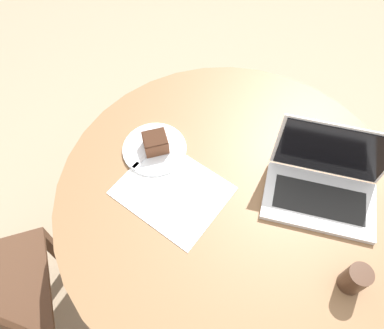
{
  "coord_description": "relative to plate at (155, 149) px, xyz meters",
  "views": [
    {
      "loc": [
        -0.32,
        0.46,
        1.8
      ],
      "look_at": [
        0.15,
        0.04,
        0.77
      ],
      "focal_mm": 35.0,
      "sensor_mm": 36.0,
      "label": 1
    }
  ],
  "objects": [
    {
      "name": "cake_slice",
      "position": [
        -0.0,
        -0.01,
        0.04
      ],
      "size": [
        0.1,
        0.1,
        0.06
      ],
      "rotation": [
        0.0,
        0.0,
        1.11
      ],
      "color": "brown",
      "rests_on": "plate"
    },
    {
      "name": "fork",
      "position": [
        -0.0,
        0.04,
        0.01
      ],
      "size": [
        0.05,
        0.17,
        0.0
      ],
      "rotation": [
        0.0,
        0.0,
        8.01
      ],
      "color": "silver",
      "rests_on": "plate"
    },
    {
      "name": "laptop",
      "position": [
        -0.48,
        -0.28,
        0.04
      ],
      "size": [
        0.4,
        0.36,
        0.26
      ],
      "rotation": [
        0.0,
        0.0,
        6.87
      ],
      "color": "silver",
      "rests_on": "dining_table"
    },
    {
      "name": "ground_plane",
      "position": [
        -0.29,
        -0.08,
        -0.74
      ],
      "size": [
        12.0,
        12.0,
        0.0
      ],
      "primitive_type": "plane",
      "color": "gray"
    },
    {
      "name": "plate",
      "position": [
        0.0,
        0.0,
        0.0
      ],
      "size": [
        0.22,
        0.22,
        0.01
      ],
      "color": "silver",
      "rests_on": "dining_table"
    },
    {
      "name": "dining_table",
      "position": [
        -0.29,
        -0.08,
        -0.13
      ],
      "size": [
        1.13,
        1.13,
        0.73
      ],
      "color": "brown",
      "rests_on": "ground_plane"
    },
    {
      "name": "paper_document",
      "position": [
        -0.16,
        0.06,
        -0.0
      ],
      "size": [
        0.37,
        0.33,
        0.0
      ],
      "rotation": [
        0.0,
        0.0,
        0.19
      ],
      "color": "white",
      "rests_on": "dining_table"
    },
    {
      "name": "coffee_glass",
      "position": [
        -0.71,
        -0.12,
        0.04
      ],
      "size": [
        0.07,
        0.07,
        0.1
      ],
      "color": "#3D2619",
      "rests_on": "dining_table"
    }
  ]
}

